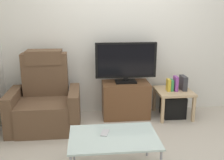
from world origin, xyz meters
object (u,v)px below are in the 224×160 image
at_px(television, 126,62).
at_px(book_rightmost, 176,84).
at_px(cell_phone, 105,133).
at_px(coffee_table, 114,139).
at_px(side_table, 174,94).
at_px(book_middle, 171,85).
at_px(subwoofer_box, 173,106).
at_px(game_console, 183,83).
at_px(book_leftmost, 168,85).
at_px(recliner_armchair, 45,102).
at_px(tv_stand, 126,99).

height_order(television, book_rightmost, television).
bearing_deg(cell_phone, coffee_table, -28.44).
xyz_separation_m(side_table, coffee_table, (-1.09, -1.36, 0.02)).
distance_m(book_middle, cell_phone, 1.69).
distance_m(book_middle, book_rightmost, 0.07).
bearing_deg(side_table, subwoofer_box, 90.00).
distance_m(game_console, coffee_table, 1.85).
bearing_deg(side_table, book_middle, -158.57).
bearing_deg(game_console, coffee_table, -131.94).
bearing_deg(coffee_table, book_leftmost, 53.65).
relative_size(recliner_armchair, game_console, 4.90).
bearing_deg(side_table, book_rightmost, -57.57).
distance_m(subwoofer_box, book_leftmost, 0.37).
bearing_deg(cell_phone, side_table, 63.43).
bearing_deg(side_table, coffee_table, -128.61).
distance_m(tv_stand, book_rightmost, 0.81).
bearing_deg(subwoofer_box, side_table, -90.00).
xyz_separation_m(recliner_armchair, game_console, (2.09, 0.18, 0.17)).
xyz_separation_m(subwoofer_box, book_leftmost, (-0.10, -0.02, 0.35)).
distance_m(recliner_armchair, game_console, 2.11).
height_order(tv_stand, book_leftmost, book_leftmost).
xyz_separation_m(television, book_middle, (0.70, -0.11, -0.36)).
bearing_deg(book_rightmost, tv_stand, 173.19).
bearing_deg(book_middle, tv_stand, 172.57).
height_order(book_middle, game_console, game_console).
xyz_separation_m(side_table, subwoofer_box, (0.00, 0.00, -0.19)).
relative_size(side_table, book_leftmost, 2.92).
bearing_deg(book_middle, book_rightmost, 0.00).
distance_m(tv_stand, television, 0.60).
xyz_separation_m(tv_stand, recliner_armchair, (-1.20, -0.24, 0.10)).
distance_m(subwoofer_box, game_console, 0.40).
height_order(side_table, book_leftmost, book_leftmost).
relative_size(coffee_table, cell_phone, 6.00).
bearing_deg(subwoofer_box, book_leftmost, -168.69).
xyz_separation_m(tv_stand, game_console, (0.89, -0.06, 0.26)).
relative_size(side_table, subwoofer_box, 1.61).
bearing_deg(recliner_armchair, book_middle, -5.25).
distance_m(side_table, book_middle, 0.16).
bearing_deg(subwoofer_box, coffee_table, -128.61).
distance_m(subwoofer_box, book_middle, 0.35).
height_order(book_rightmost, cell_phone, book_rightmost).
distance_m(television, side_table, 0.91).
bearing_deg(game_console, book_middle, -171.30).
bearing_deg(cell_phone, game_console, 60.31).
xyz_separation_m(book_leftmost, book_middle, (0.05, 0.00, -0.00)).
relative_size(book_leftmost, cell_phone, 1.23).
bearing_deg(tv_stand, coffee_table, -103.44).
height_order(recliner_armchair, book_middle, recliner_armchair).
xyz_separation_m(game_console, cell_phone, (-1.32, -1.29, -0.12)).
relative_size(book_leftmost, coffee_table, 0.21).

